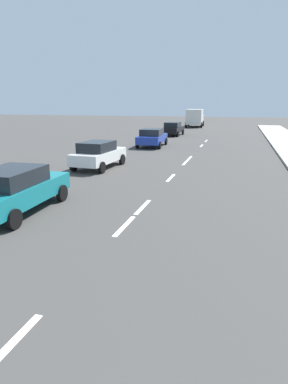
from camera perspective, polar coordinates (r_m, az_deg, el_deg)
ground_plane at (r=17.93m, az=5.56°, el=3.36°), size 160.00×160.00×0.00m
lane_stripe_2 at (r=5.98m, az=-23.23°, el=-24.23°), size 0.16×1.80×0.01m
lane_stripe_3 at (r=10.18m, az=-3.43°, el=-5.97°), size 0.16×1.80×0.01m
lane_stripe_4 at (r=11.97m, az=-0.22°, el=-2.65°), size 0.16×1.80×0.01m
lane_stripe_5 at (r=16.74m, az=4.76°, el=2.54°), size 0.16×1.80×0.01m
lane_stripe_6 at (r=21.14m, az=7.28°, el=5.15°), size 0.16×1.80×0.01m
lane_stripe_7 at (r=22.94m, az=8.03°, el=5.92°), size 0.16×1.80×0.01m
lane_stripe_8 at (r=30.09m, az=10.12°, el=8.05°), size 0.16×1.80×0.01m
lane_stripe_9 at (r=34.12m, az=10.91°, el=8.85°), size 0.16×1.80×0.01m
parked_car_teal at (r=12.10m, az=-21.86°, el=0.55°), size 2.21×4.56×1.57m
parked_car_white at (r=19.34m, az=-8.04°, el=6.69°), size 2.10×4.27×1.57m
parked_car_blue at (r=28.95m, az=1.46°, el=9.67°), size 2.28×4.67×1.57m
parked_car_black at (r=39.29m, az=5.13°, el=11.11°), size 2.11×4.41×1.57m
delivery_truck at (r=54.43m, az=8.97°, el=12.85°), size 2.90×6.34×2.80m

